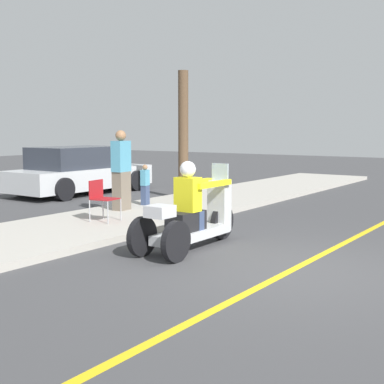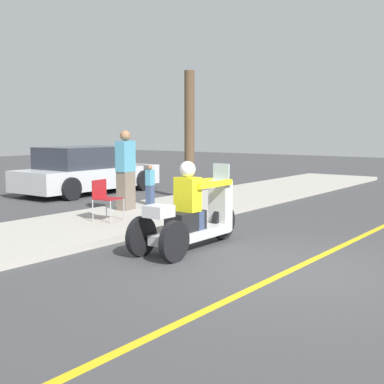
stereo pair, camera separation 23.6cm
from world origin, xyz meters
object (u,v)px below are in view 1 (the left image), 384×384
(spectator_near_curb, at_px, (145,185))
(folding_chair_curbside, at_px, (101,196))
(spectator_far_back, at_px, (121,172))
(parked_car_lot_far, at_px, (79,171))
(motorcycle_trike, at_px, (192,218))
(tree_trunk, at_px, (183,133))

(spectator_near_curb, height_order, folding_chair_curbside, spectator_near_curb)
(spectator_near_curb, bearing_deg, spectator_far_back, -174.23)
(spectator_near_curb, xyz_separation_m, parked_car_lot_far, (1.35, 3.72, 0.08))
(spectator_near_curb, distance_m, folding_chair_curbside, 2.38)
(spectator_far_back, xyz_separation_m, parked_car_lot_far, (2.30, 3.82, -0.32))
(motorcycle_trike, relative_size, parked_car_lot_far, 0.53)
(folding_chair_curbside, bearing_deg, motorcycle_trike, -102.29)
(motorcycle_trike, distance_m, parked_car_lot_far, 8.23)
(folding_chair_curbside, xyz_separation_m, tree_trunk, (4.42, 1.17, 1.21))
(spectator_near_curb, distance_m, tree_trunk, 2.53)
(spectator_near_curb, relative_size, folding_chair_curbside, 1.19)
(motorcycle_trike, relative_size, tree_trunk, 0.71)
(motorcycle_trike, bearing_deg, spectator_near_curb, 49.93)
(motorcycle_trike, xyz_separation_m, parked_car_lot_far, (4.18, 7.08, 0.16))
(spectator_near_curb, bearing_deg, parked_car_lot_far, 70.02)
(folding_chair_curbside, bearing_deg, tree_trunk, 14.77)
(spectator_far_back, bearing_deg, parked_car_lot_far, 58.95)
(folding_chair_curbside, distance_m, parked_car_lot_far, 5.75)
(spectator_far_back, bearing_deg, spectator_near_curb, 5.77)
(spectator_far_back, distance_m, tree_trunk, 3.26)
(motorcycle_trike, xyz_separation_m, spectator_near_curb, (2.83, 3.36, 0.08))
(folding_chair_curbside, xyz_separation_m, parked_car_lot_far, (3.61, 4.47, 0.05))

